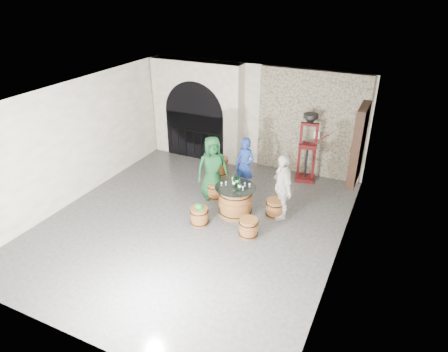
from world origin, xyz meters
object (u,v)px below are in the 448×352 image
at_px(barrel_table, 235,201).
at_px(person_blue, 245,166).
at_px(wine_bottle_center, 240,185).
at_px(side_barrel, 221,167).
at_px(wine_bottle_right, 237,180).
at_px(barrel_stool_near_right, 248,228).
at_px(person_green, 212,168).
at_px(barrel_stool_left, 215,190).
at_px(barrel_stool_near_left, 199,216).
at_px(barrel_stool_right, 275,208).
at_px(person_white, 282,187).
at_px(barrel_stool_far, 243,188).
at_px(corking_press, 308,143).
at_px(wine_bottle_left, 234,181).

distance_m(barrel_table, person_blue, 1.35).
bearing_deg(wine_bottle_center, side_barrel, 126.55).
xyz_separation_m(barrel_table, wine_bottle_right, (-0.03, 0.14, 0.54)).
bearing_deg(wine_bottle_right, barrel_stool_near_right, -51.87).
bearing_deg(wine_bottle_center, person_green, 148.49).
bearing_deg(barrel_stool_near_right, barrel_stool_left, 139.82).
bearing_deg(barrel_stool_near_left, side_barrel, 104.47).
distance_m(barrel_stool_right, person_white, 0.64).
relative_size(barrel_stool_left, person_white, 0.27).
bearing_deg(barrel_stool_far, barrel_table, -78.07).
bearing_deg(side_barrel, wine_bottle_center, -53.45).
relative_size(barrel_stool_far, side_barrel, 0.80).
bearing_deg(person_green, corking_press, 4.30).
height_order(person_white, side_barrel, person_white).
bearing_deg(side_barrel, barrel_stool_right, -34.16).
bearing_deg(wine_bottle_center, person_blue, 107.02).
height_order(barrel_stool_near_right, barrel_stool_near_left, same).
bearing_deg(barrel_stool_near_right, barrel_stool_right, 76.09).
bearing_deg(wine_bottle_left, side_barrel, 124.01).
bearing_deg(corking_press, barrel_stool_left, -143.74).
xyz_separation_m(barrel_stool_far, person_green, (-0.74, -0.39, 0.65)).
height_order(barrel_stool_far, person_blue, person_blue).
relative_size(barrel_table, barrel_stool_right, 2.23).
bearing_deg(barrel_stool_near_left, corking_press, 63.44).
distance_m(barrel_table, barrel_stool_near_left, 1.03).
relative_size(person_white, wine_bottle_center, 5.28).
height_order(barrel_table, barrel_stool_near_left, barrel_table).
distance_m(barrel_stool_near_left, person_blue, 2.17).
height_order(barrel_stool_near_left, corking_press, corking_press).
xyz_separation_m(barrel_stool_far, person_blue, (-0.06, 0.26, 0.57)).
distance_m(wine_bottle_left, corking_press, 2.91).
height_order(wine_bottle_right, corking_press, corking_press).
bearing_deg(person_white, barrel_stool_far, -152.48).
height_order(barrel_stool_right, wine_bottle_left, wine_bottle_left).
bearing_deg(person_white, person_blue, -160.25).
relative_size(person_green, person_white, 1.03).
bearing_deg(barrel_stool_near_right, wine_bottle_center, 128.02).
bearing_deg(person_blue, person_white, -20.95).
distance_m(barrel_stool_near_left, person_green, 1.58).
distance_m(person_green, wine_bottle_right, 1.03).
distance_m(barrel_stool_near_right, wine_bottle_center, 1.12).
bearing_deg(corking_press, barrel_stool_near_right, -108.24).
bearing_deg(person_blue, barrel_stool_near_right, -53.64).
bearing_deg(barrel_stool_left, barrel_stool_right, -5.91).
bearing_deg(barrel_stool_left, wine_bottle_left, -32.63).
xyz_separation_m(wine_bottle_left, side_barrel, (-1.26, 1.86, -0.64)).
height_order(barrel_stool_far, side_barrel, side_barrel).
height_order(barrel_stool_left, barrel_stool_right, same).
relative_size(barrel_stool_near_right, wine_bottle_left, 1.44).
bearing_deg(wine_bottle_center, barrel_table, 153.32).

